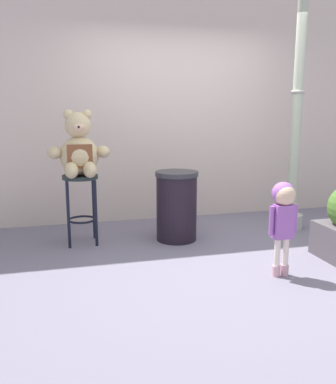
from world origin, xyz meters
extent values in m
plane|color=slate|center=(0.00, 0.00, 0.00)|extent=(24.00, 24.00, 0.00)
cube|color=beige|center=(0.00, 1.78, 1.90)|extent=(7.42, 0.30, 3.79)
cylinder|color=#1E2829|center=(-1.30, 0.81, 0.73)|extent=(0.38, 0.38, 0.04)
cylinder|color=black|center=(-1.44, 0.67, 0.36)|extent=(0.03, 0.03, 0.71)
cylinder|color=black|center=(-1.16, 0.67, 0.36)|extent=(0.03, 0.03, 0.71)
cylinder|color=black|center=(-1.44, 0.95, 0.36)|extent=(0.03, 0.03, 0.71)
cylinder|color=black|center=(-1.16, 0.95, 0.36)|extent=(0.03, 0.03, 0.71)
torus|color=black|center=(-1.30, 0.81, 0.26)|extent=(0.31, 0.31, 0.02)
sphere|color=tan|center=(-1.30, 0.81, 0.96)|extent=(0.41, 0.41, 0.41)
cube|color=brown|center=(-1.30, 0.64, 0.97)|extent=(0.25, 0.03, 0.25)
sphere|color=tan|center=(-1.30, 0.81, 1.28)|extent=(0.27, 0.27, 0.27)
ellipsoid|color=#D0A68C|center=(-1.30, 0.69, 1.26)|extent=(0.11, 0.09, 0.08)
sphere|color=black|center=(-1.30, 0.66, 1.26)|extent=(0.03, 0.03, 0.03)
sphere|color=tan|center=(-1.39, 0.81, 1.39)|extent=(0.11, 0.11, 0.11)
sphere|color=tan|center=(-1.20, 0.81, 1.39)|extent=(0.11, 0.11, 0.11)
ellipsoid|color=tan|center=(-1.55, 0.78, 1.00)|extent=(0.14, 0.23, 0.13)
ellipsoid|color=tan|center=(-1.05, 0.78, 1.00)|extent=(0.14, 0.23, 0.13)
ellipsoid|color=tan|center=(-1.39, 0.61, 0.84)|extent=(0.14, 0.35, 0.16)
ellipsoid|color=tan|center=(-1.21, 0.61, 0.84)|extent=(0.14, 0.35, 0.16)
cylinder|color=#CB96A6|center=(0.29, -0.56, 0.05)|extent=(0.07, 0.07, 0.10)
cylinder|color=silver|center=(0.29, -0.56, 0.22)|extent=(0.05, 0.05, 0.25)
cylinder|color=#CB96A6|center=(0.38, -0.56, 0.05)|extent=(0.07, 0.07, 0.10)
cylinder|color=silver|center=(0.38, -0.56, 0.22)|extent=(0.05, 0.05, 0.25)
cube|color=#9755AE|center=(0.33, -0.56, 0.49)|extent=(0.17, 0.10, 0.30)
cylinder|color=#9755AE|center=(0.22, -0.56, 0.51)|extent=(0.04, 0.04, 0.25)
cylinder|color=#9755AE|center=(0.45, -0.56, 0.51)|extent=(0.04, 0.04, 0.25)
sphere|color=#D8B293|center=(0.33, -0.56, 0.73)|extent=(0.18, 0.18, 0.18)
sphere|color=#9155A7|center=(0.33, -0.54, 0.73)|extent=(0.19, 0.19, 0.19)
cylinder|color=black|center=(-0.27, 0.67, 0.36)|extent=(0.45, 0.45, 0.72)
cylinder|color=#2D2D33|center=(-0.27, 0.67, 0.75)|extent=(0.48, 0.48, 0.05)
cylinder|color=#A9ACA5|center=(1.21, 0.74, 0.09)|extent=(0.28, 0.28, 0.18)
cylinder|color=#A4AC96|center=(1.21, 0.74, 1.51)|extent=(0.12, 0.12, 2.66)
torus|color=#ADA89E|center=(1.21, 0.74, 1.64)|extent=(0.17, 0.17, 0.04)
camera|label=1|loc=(-1.47, -3.58, 1.42)|focal=38.17mm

